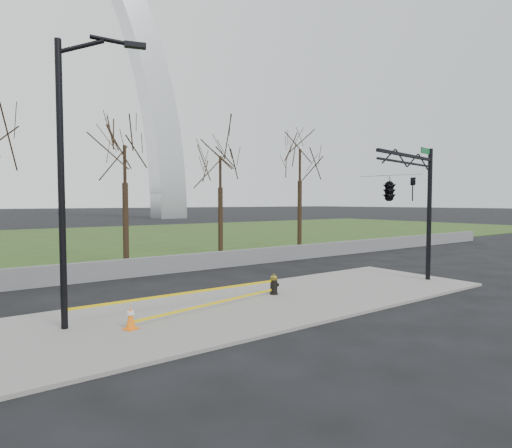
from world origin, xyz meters
TOP-DOWN VIEW (x-y plane):
  - ground at (0.00, 0.00)m, footprint 500.00×500.00m
  - sidewalk at (0.00, 0.00)m, footprint 18.00×6.00m
  - grass_strip at (0.00, 30.00)m, footprint 120.00×40.00m
  - guardrail at (0.00, 8.00)m, footprint 60.00×0.30m
  - gateway_arch at (0.00, 75.00)m, footprint 66.00×6.00m
  - tree_row at (-4.71, 12.00)m, footprint 36.59×4.00m
  - fire_hydrant at (0.47, 0.68)m, footprint 0.49×0.33m
  - traffic_cone at (-5.50, -0.44)m, footprint 0.43×0.43m
  - street_light at (-6.74, 0.64)m, footprint 2.32×0.91m
  - traffic_signal_mast at (4.85, -1.65)m, footprint 5.03×2.54m
  - caution_tape at (-2.92, 0.44)m, footprint 7.41×1.15m

SIDE VIEW (x-z plane):
  - ground at x=0.00m, z-range 0.00..0.00m
  - grass_strip at x=0.00m, z-range 0.00..0.06m
  - sidewalk at x=0.00m, z-range 0.00..0.10m
  - traffic_cone at x=-5.50m, z-range 0.10..0.75m
  - guardrail at x=0.00m, z-range 0.00..0.90m
  - fire_hydrant at x=0.47m, z-range 0.07..0.86m
  - caution_tape at x=-2.92m, z-range 0.27..0.68m
  - tree_row at x=-4.71m, z-range 0.00..8.17m
  - traffic_signal_mast at x=4.85m, z-range 1.15..7.15m
  - street_light at x=-6.74m, z-range 0.59..8.80m
  - gateway_arch at x=0.00m, z-range 0.00..65.00m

